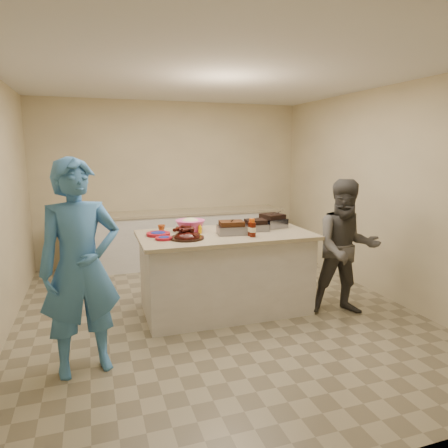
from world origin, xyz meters
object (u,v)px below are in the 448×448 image
object	(u,v)px
coleslaw_bowl	(190,232)
bbq_bottle_a	(251,236)
plastic_cup	(162,232)
rib_platter	(187,239)
island	(225,310)
roasting_pan	(272,227)
bbq_bottle_b	(253,237)
mustard_bottle	(200,234)
guest_gray	(342,312)
guest_blue	(88,369)

from	to	relation	value
coleslaw_bowl	bbq_bottle_a	distance (m)	0.74
coleslaw_bowl	plastic_cup	bearing A→B (deg)	162.86
rib_platter	bbq_bottle_a	xyz separation A→B (m)	(0.72, -0.08, 0.00)
island	roasting_pan	bearing A→B (deg)	13.93
bbq_bottle_b	island	bearing A→B (deg)	128.38
rib_platter	mustard_bottle	bearing A→B (deg)	46.20
island	rib_platter	size ratio (longest dim) A/B	5.26
rib_platter	guest_gray	distance (m)	2.07
bbq_bottle_a	rib_platter	bearing A→B (deg)	173.49
bbq_bottle_a	plastic_cup	world-z (taller)	bbq_bottle_a
bbq_bottle_b	mustard_bottle	size ratio (longest dim) A/B	1.85
plastic_cup	mustard_bottle	bearing A→B (deg)	-31.08
guest_gray	rib_platter	bearing A→B (deg)	-173.44
bbq_bottle_a	bbq_bottle_b	world-z (taller)	bbq_bottle_b
island	guest_gray	bearing A→B (deg)	-21.32
coleslaw_bowl	bbq_bottle_b	xyz separation A→B (m)	(0.59, -0.50, 0.00)
bbq_bottle_a	guest_blue	size ratio (longest dim) A/B	0.11
island	guest_blue	distance (m)	1.81
coleslaw_bowl	guest_blue	size ratio (longest dim) A/B	0.19
guest_blue	guest_gray	bearing A→B (deg)	-4.47
island	bbq_bottle_b	distance (m)	1.02
mustard_bottle	guest_blue	bearing A→B (deg)	-144.02
guest_gray	bbq_bottle_b	bearing A→B (deg)	-173.94
island	guest_gray	size ratio (longest dim) A/B	1.27
rib_platter	mustard_bottle	world-z (taller)	rib_platter
island	rib_platter	bearing A→B (deg)	-163.19
island	mustard_bottle	world-z (taller)	mustard_bottle
roasting_pan	mustard_bottle	xyz separation A→B (m)	(-0.97, -0.09, 0.00)
bbq_bottle_a	mustard_bottle	xyz separation A→B (m)	(-0.51, 0.30, -0.00)
rib_platter	coleslaw_bowl	size ratio (longest dim) A/B	1.10
roasting_pan	guest_gray	world-z (taller)	roasting_pan
bbq_bottle_a	guest_blue	world-z (taller)	bbq_bottle_a
guest_blue	bbq_bottle_a	bearing A→B (deg)	8.15
rib_platter	bbq_bottle_a	distance (m)	0.73
rib_platter	coleslaw_bowl	xyz separation A→B (m)	(0.13, 0.36, 0.00)
bbq_bottle_b	coleslaw_bowl	bearing A→B (deg)	139.64
roasting_pan	guest_blue	world-z (taller)	roasting_pan
bbq_bottle_b	plastic_cup	xyz separation A→B (m)	(-0.92, 0.61, 0.00)
mustard_bottle	guest_gray	world-z (taller)	mustard_bottle
mustard_bottle	guest_blue	size ratio (longest dim) A/B	0.06
guest_gray	plastic_cup	bearing A→B (deg)	175.55
rib_platter	bbq_bottle_b	xyz separation A→B (m)	(0.72, -0.14, 0.00)
coleslaw_bowl	guest_gray	xyz separation A→B (m)	(1.67, -0.74, -0.95)
mustard_bottle	guest_blue	xyz separation A→B (m)	(-1.30, -0.94, -0.95)
rib_platter	bbq_bottle_a	bearing A→B (deg)	-6.51
bbq_bottle_a	guest_blue	xyz separation A→B (m)	(-1.81, -0.64, -0.95)
bbq_bottle_a	guest_gray	distance (m)	1.46
roasting_pan	guest_blue	bearing A→B (deg)	-167.88
bbq_bottle_b	guest_gray	bearing A→B (deg)	-12.33
mustard_bottle	roasting_pan	bearing A→B (deg)	5.25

